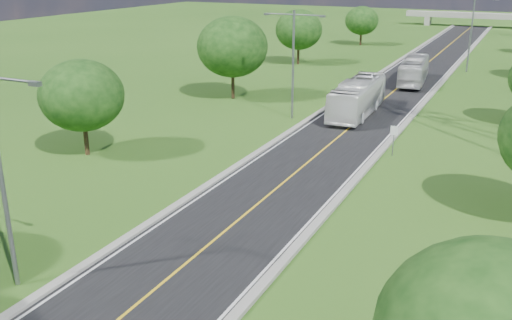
{
  "coord_description": "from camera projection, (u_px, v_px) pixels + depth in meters",
  "views": [
    {
      "loc": [
        13.83,
        -3.82,
        13.93
      ],
      "look_at": [
        0.04,
        24.67,
        3.0
      ],
      "focal_mm": 40.0,
      "sensor_mm": 36.0,
      "label": 1
    }
  ],
  "objects": [
    {
      "name": "ground",
      "position": [
        391.0,
        94.0,
        64.54
      ],
      "size": [
        260.0,
        260.0,
        0.0
      ],
      "primitive_type": "plane",
      "color": "#2C5518",
      "rests_on": "ground"
    },
    {
      "name": "road",
      "position": [
        403.0,
        84.0,
        69.64
      ],
      "size": [
        8.0,
        150.0,
        0.06
      ],
      "primitive_type": "cube",
      "color": "black",
      "rests_on": "ground"
    },
    {
      "name": "curb_left",
      "position": [
        369.0,
        80.0,
        71.36
      ],
      "size": [
        0.5,
        150.0,
        0.22
      ],
      "primitive_type": "cube",
      "color": "gray",
      "rests_on": "ground"
    },
    {
      "name": "curb_right",
      "position": [
        439.0,
        86.0,
        67.86
      ],
      "size": [
        0.5,
        150.0,
        0.22
      ],
      "primitive_type": "cube",
      "color": "gray",
      "rests_on": "ground"
    },
    {
      "name": "speed_limit_sign",
      "position": [
        394.0,
        136.0,
        43.15
      ],
      "size": [
        0.55,
        0.09,
        2.4
      ],
      "color": "slate",
      "rests_on": "ground"
    },
    {
      "name": "overpass",
      "position": [
        473.0,
        16.0,
        131.82
      ],
      "size": [
        30.0,
        3.0,
        3.2
      ],
      "color": "gray",
      "rests_on": "ground"
    },
    {
      "name": "streetlight_mid_left",
      "position": [
        293.0,
        55.0,
        52.31
      ],
      "size": [
        5.9,
        0.25,
        10.0
      ],
      "color": "slate",
      "rests_on": "ground"
    },
    {
      "name": "streetlight_far_right",
      "position": [
        472.0,
        27.0,
        75.45
      ],
      "size": [
        5.9,
        0.25,
        10.0
      ],
      "color": "slate",
      "rests_on": "ground"
    },
    {
      "name": "tree_lb",
      "position": [
        82.0,
        95.0,
        42.39
      ],
      "size": [
        6.3,
        6.3,
        7.33
      ],
      "color": "black",
      "rests_on": "ground"
    },
    {
      "name": "tree_lc",
      "position": [
        232.0,
        47.0,
        60.39
      ],
      "size": [
        7.56,
        7.56,
        8.79
      ],
      "color": "black",
      "rests_on": "ground"
    },
    {
      "name": "tree_ld",
      "position": [
        299.0,
        30.0,
        81.84
      ],
      "size": [
        6.72,
        6.72,
        7.82
      ],
      "color": "black",
      "rests_on": "ground"
    },
    {
      "name": "tree_le",
      "position": [
        362.0,
        21.0,
        101.43
      ],
      "size": [
        5.88,
        5.88,
        6.84
      ],
      "color": "black",
      "rests_on": "ground"
    },
    {
      "name": "bus_outbound",
      "position": [
        414.0,
        71.0,
        69.17
      ],
      "size": [
        3.73,
        11.49,
        3.14
      ],
      "primitive_type": "imported",
      "rotation": [
        0.0,
        0.0,
        3.24
      ],
      "color": "silver",
      "rests_on": "road"
    },
    {
      "name": "bus_inbound",
      "position": [
        358.0,
        97.0,
        54.83
      ],
      "size": [
        3.3,
        12.28,
        3.39
      ],
      "primitive_type": "imported",
      "rotation": [
        0.0,
        0.0,
        0.04
      ],
      "color": "white",
      "rests_on": "road"
    }
  ]
}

